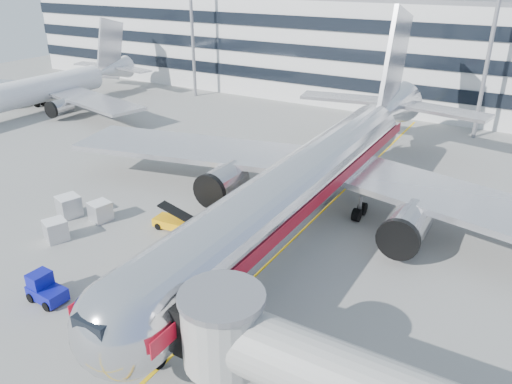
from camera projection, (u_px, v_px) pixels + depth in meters
The scene contains 12 objects.
ground at pixel (239, 290), 32.89m from camera, with size 180.00×180.00×0.00m, color gray.
lead_in_line at pixel (305, 228), 40.73m from camera, with size 0.25×70.00×0.01m, color yellow.
main_jet at pixel (316, 173), 40.33m from camera, with size 50.95×48.70×16.06m.
terminal at pixel (444, 51), 75.11m from camera, with size 150.00×24.25×15.60m.
light_mast_centre at pixel (497, 11), 55.97m from camera, with size 2.40×1.20×25.45m.
second_jet at pixel (37, 90), 72.00m from camera, with size 38.21×36.52×12.04m.
belt_loader at pixel (178, 223), 40.18m from camera, with size 4.45×1.87×2.10m.
baggage_tug at pixel (45, 289), 31.63m from camera, with size 2.58×1.73×1.89m.
cargo_container_left at pixel (100, 211), 41.59m from camera, with size 1.87×1.87×1.66m.
cargo_container_right at pixel (69, 206), 42.32m from camera, with size 2.13×2.13×1.81m.
cargo_container_front at pixel (56, 230), 38.62m from camera, with size 2.03×2.03×1.66m.
ramp_worker at pixel (157, 266), 33.86m from camera, with size 0.68×0.44×1.85m, color #9AF71A.
Camera 1 is at (14.76, -22.92, 19.54)m, focal length 35.00 mm.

